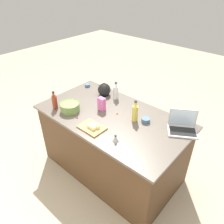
{
  "coord_description": "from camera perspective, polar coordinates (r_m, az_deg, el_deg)",
  "views": [
    {
      "loc": [
        -1.44,
        1.63,
        2.38
      ],
      "look_at": [
        0.0,
        0.0,
        0.95
      ],
      "focal_mm": 34.99,
      "sensor_mm": 36.0,
      "label": 1
    }
  ],
  "objects": [
    {
      "name": "candy_3",
      "position": [
        3.35,
        -6.34,
        7.04
      ],
      "size": [
        0.02,
        0.02,
        0.02
      ],
      "primitive_type": "sphere",
      "color": "yellow",
      "rests_on": "island_counter"
    },
    {
      "name": "butter_stick_right",
      "position": [
        2.39,
        -5.38,
        -3.95
      ],
      "size": [
        0.11,
        0.04,
        0.04
      ],
      "primitive_type": "cube",
      "rotation": [
        0.0,
        0.0,
        -0.02
      ],
      "color": "#F4E58C",
      "rests_on": "cutting_board"
    },
    {
      "name": "ramekin_small",
      "position": [
        3.32,
        -6.43,
        6.95
      ],
      "size": [
        0.08,
        0.08,
        0.04
      ],
      "primitive_type": "cylinder",
      "color": "slate",
      "rests_on": "island_counter"
    },
    {
      "name": "butter_stick_left",
      "position": [
        2.41,
        -4.44,
        -3.57
      ],
      "size": [
        0.11,
        0.05,
        0.04
      ],
      "primitive_type": "cube",
      "rotation": [
        0.0,
        0.0,
        0.12
      ],
      "color": "#F4E58C",
      "rests_on": "cutting_board"
    },
    {
      "name": "island_counter",
      "position": [
        2.91,
        0.0,
        -8.24
      ],
      "size": [
        1.83,
        1.02,
        0.9
      ],
      "color": "#4C331E",
      "rests_on": "ground"
    },
    {
      "name": "ramekin_medium",
      "position": [
        2.54,
        8.8,
        -2.09
      ],
      "size": [
        0.1,
        0.1,
        0.05
      ],
      "primitive_type": "cylinder",
      "color": "slate",
      "rests_on": "island_counter"
    },
    {
      "name": "cutting_board",
      "position": [
        2.44,
        -5.33,
        -4.0
      ],
      "size": [
        0.28,
        0.21,
        0.02
      ],
      "primitive_type": "cube",
      "color": "tan",
      "rests_on": "island_counter"
    },
    {
      "name": "ground_plane",
      "position": [
        3.22,
        0.0,
        -14.26
      ],
      "size": [
        12.0,
        12.0,
        0.0
      ],
      "primitive_type": "plane",
      "color": "#B7A88E"
    },
    {
      "name": "laptop",
      "position": [
        2.49,
        17.95,
        -3.65
      ],
      "size": [
        0.38,
        0.36,
        0.22
      ],
      "color": "#B7B7BC",
      "rests_on": "island_counter"
    },
    {
      "name": "mixing_bowl_large",
      "position": [
        2.74,
        -10.94,
        1.39
      ],
      "size": [
        0.25,
        0.25,
        0.11
      ],
      "color": "#72934C",
      "rests_on": "island_counter"
    },
    {
      "name": "candy_bag",
      "position": [
        2.69,
        -2.72,
        2.1
      ],
      "size": [
        0.09,
        0.06,
        0.17
      ],
      "primitive_type": "cube",
      "color": "pink",
      "rests_on": "island_counter"
    },
    {
      "name": "bottle_soy",
      "position": [
        2.81,
        -14.76,
        2.61
      ],
      "size": [
        0.07,
        0.07,
        0.24
      ],
      "color": "maroon",
      "rests_on": "island_counter"
    },
    {
      "name": "bottle_oil",
      "position": [
        2.5,
        6.03,
        -0.23
      ],
      "size": [
        0.07,
        0.07,
        0.26
      ],
      "color": "#DBC64C",
      "rests_on": "island_counter"
    },
    {
      "name": "candy_0",
      "position": [
        2.65,
        1.38,
        -0.36
      ],
      "size": [
        0.02,
        0.02,
        0.02
      ],
      "primitive_type": "sphere",
      "color": "orange",
      "rests_on": "island_counter"
    },
    {
      "name": "bottle_vinegar",
      "position": [
        2.94,
        1.03,
        5.23
      ],
      "size": [
        0.07,
        0.07,
        0.24
      ],
      "color": "white",
      "rests_on": "island_counter"
    },
    {
      "name": "kitchen_timer",
      "position": [
        2.23,
        0.91,
        -6.97
      ],
      "size": [
        0.07,
        0.07,
        0.08
      ],
      "color": "#B2B2B7",
      "rests_on": "island_counter"
    },
    {
      "name": "candy_2",
      "position": [
        2.77,
        -10.85,
        0.58
      ],
      "size": [
        0.02,
        0.02,
        0.02
      ],
      "primitive_type": "sphere",
      "color": "green",
      "rests_on": "island_counter"
    },
    {
      "name": "candy_1",
      "position": [
        2.61,
        -9.1,
        -1.41
      ],
      "size": [
        0.02,
        0.02,
        0.02
      ],
      "primitive_type": "sphere",
      "color": "#CC3399",
      "rests_on": "island_counter"
    },
    {
      "name": "kettle",
      "position": [
        3.04,
        -2.06,
        5.81
      ],
      "size": [
        0.21,
        0.18,
        0.2
      ],
      "color": "black",
      "rests_on": "island_counter"
    }
  ]
}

